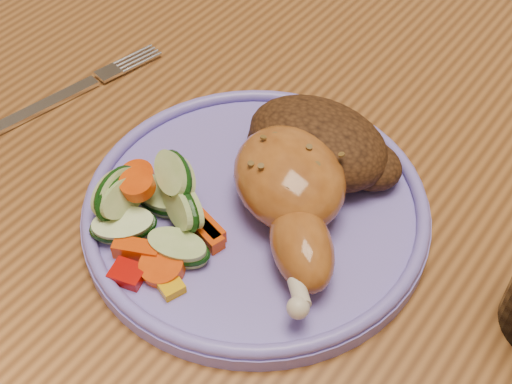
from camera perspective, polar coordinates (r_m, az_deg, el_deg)
dining_table at (r=0.64m, az=9.79°, el=-2.38°), size 0.90×1.40×0.75m
plate at (r=0.52m, az=0.00°, el=-1.54°), size 0.25×0.25×0.01m
plate_rim at (r=0.52m, az=0.00°, el=-0.74°), size 0.25×0.25×0.01m
chicken_leg at (r=0.50m, az=2.91°, el=-0.09°), size 0.14×0.15×0.05m
rice_pilaf at (r=0.54m, az=5.20°, el=3.77°), size 0.12×0.08×0.05m
vegetable_pile at (r=0.50m, az=-8.37°, el=-1.41°), size 0.11×0.11×0.05m
fork at (r=0.64m, az=-15.00°, el=7.53°), size 0.05×0.16×0.00m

